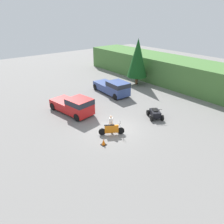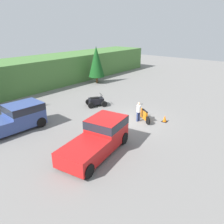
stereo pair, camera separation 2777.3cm
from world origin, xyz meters
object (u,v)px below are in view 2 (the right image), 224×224
(pickup_truck_red, at_px, (99,136))
(traffic_cone, at_px, (165,119))
(pickup_truck_second, at_px, (12,118))
(rider_person, at_px, (139,111))
(quad_atv, at_px, (96,101))
(dirt_bike, at_px, (143,115))

(pickup_truck_red, xyz_separation_m, traffic_cone, (6.64, -1.21, -0.73))
(pickup_truck_second, height_order, traffic_cone, pickup_truck_second)
(pickup_truck_second, distance_m, rider_person, 9.73)
(pickup_truck_red, bearing_deg, rider_person, -3.46)
(pickup_truck_second, relative_size, traffic_cone, 10.59)
(pickup_truck_red, height_order, rider_person, pickup_truck_red)
(pickup_truck_red, distance_m, pickup_truck_second, 7.18)
(pickup_truck_second, bearing_deg, traffic_cone, -39.53)
(quad_atv, bearing_deg, dirt_bike, -59.92)
(pickup_truck_second, bearing_deg, pickup_truck_red, -70.26)
(pickup_truck_second, bearing_deg, dirt_bike, -36.60)
(pickup_truck_red, xyz_separation_m, pickup_truck_second, (-1.98, 6.90, 0.00))
(pickup_truck_red, relative_size, rider_person, 3.31)
(rider_person, bearing_deg, traffic_cone, -117.71)
(pickup_truck_second, distance_m, quad_atv, 8.03)
(pickup_truck_second, xyz_separation_m, rider_person, (7.38, -6.35, -0.11))
(quad_atv, height_order, traffic_cone, quad_atv)
(rider_person, bearing_deg, pickup_truck_second, 76.45)
(quad_atv, bearing_deg, traffic_cone, -52.49)
(pickup_truck_red, relative_size, dirt_bike, 2.73)
(dirt_bike, xyz_separation_m, traffic_cone, (0.86, -1.53, -0.24))
(pickup_truck_red, xyz_separation_m, rider_person, (5.40, 0.55, -0.11))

